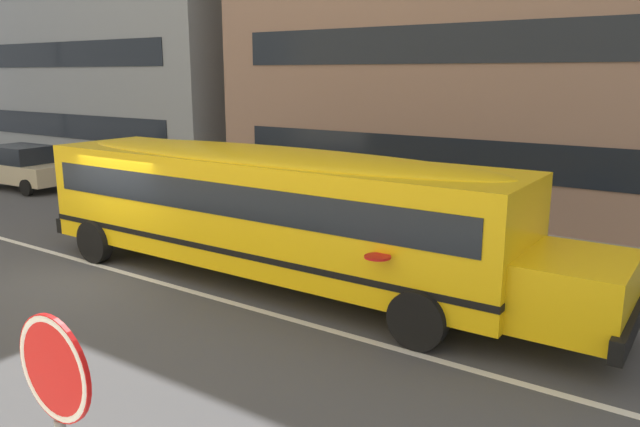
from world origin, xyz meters
TOP-DOWN VIEW (x-y plane):
  - ground_plane at (0.00, 0.00)m, footprint 400.00×400.00m
  - sidewalk_far at (0.00, 7.17)m, footprint 120.00×3.00m
  - lane_centreline at (0.00, 0.00)m, footprint 110.00×0.16m
  - school_bus at (3.42, 1.40)m, footprint 12.66×2.99m
  - parked_car_beige_near_corner at (-11.14, 4.39)m, footprint 3.99×2.07m
  - stop_sign_post at (7.91, -6.27)m, footprint 0.70×0.07m
  - apartment_block_far_centre at (4.21, 14.92)m, footprint 17.84×12.56m

SIDE VIEW (x-z plane):
  - ground_plane at x=0.00m, z-range 0.00..0.00m
  - lane_centreline at x=0.00m, z-range 0.00..0.01m
  - sidewalk_far at x=0.00m, z-range 0.00..0.01m
  - parked_car_beige_near_corner at x=-11.14m, z-range 0.02..1.66m
  - school_bus at x=3.42m, z-range 0.27..3.09m
  - stop_sign_post at x=7.91m, z-range 0.78..3.68m
  - apartment_block_far_centre at x=4.21m, z-range 0.00..13.30m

